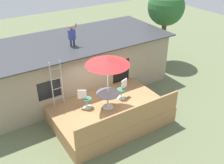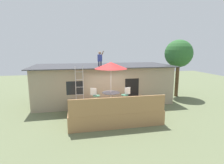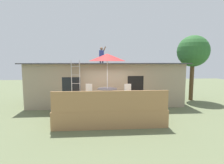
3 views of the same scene
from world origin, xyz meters
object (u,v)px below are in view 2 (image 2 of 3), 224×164
at_px(patio_table, 111,95).
at_px(step_ladder, 79,83).
at_px(patio_umbrella, 111,65).
at_px(backyard_tree, 179,54).
at_px(patio_chair_left, 95,96).
at_px(person_figure, 100,58).
at_px(patio_chair_right, 126,95).

bearing_deg(patio_table, step_ladder, 141.96).
bearing_deg(step_ladder, patio_table, -38.04).
distance_m(patio_umbrella, step_ladder, 2.60).
bearing_deg(patio_table, backyard_tree, 29.50).
bearing_deg(patio_table, patio_chair_left, 148.81).
distance_m(patio_umbrella, person_figure, 2.96).
distance_m(person_figure, patio_chair_right, 3.62).
xyz_separation_m(patio_chair_left, patio_chair_right, (1.89, -0.20, 0.00)).
height_order(patio_table, step_ladder, step_ladder).
relative_size(person_figure, patio_chair_right, 1.21).
bearing_deg(backyard_tree, patio_umbrella, -150.50).
height_order(person_figure, patio_chair_left, person_figure).
bearing_deg(patio_umbrella, patio_chair_right, 18.20).
relative_size(patio_table, backyard_tree, 0.21).
bearing_deg(patio_chair_right, person_figure, -82.83).
height_order(person_figure, backyard_tree, backyard_tree).
height_order(patio_umbrella, patio_chair_right, patio_umbrella).
xyz_separation_m(patio_umbrella, step_ladder, (-1.79, 1.40, -1.25)).
relative_size(patio_umbrella, patio_chair_left, 2.76).
bearing_deg(patio_umbrella, patio_table, -174.29).
relative_size(patio_table, patio_chair_right, 1.13).
height_order(patio_chair_left, backyard_tree, backyard_tree).
distance_m(patio_table, person_figure, 3.60).
xyz_separation_m(patio_table, backyard_tree, (6.59, 3.73, 2.27)).
height_order(person_figure, patio_chair_right, person_figure).
distance_m(step_ladder, person_figure, 2.69).
bearing_deg(step_ladder, backyard_tree, 15.49).
relative_size(patio_table, person_figure, 0.94).
height_order(patio_umbrella, person_figure, person_figure).
bearing_deg(patio_chair_left, patio_chair_right, 25.27).
height_order(patio_table, backyard_tree, backyard_tree).
height_order(step_ladder, backyard_tree, backyard_tree).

